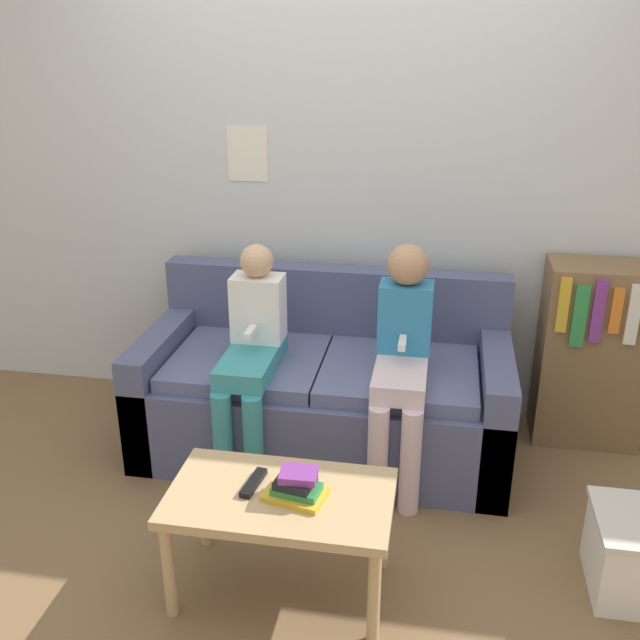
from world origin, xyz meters
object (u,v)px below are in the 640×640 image
at_px(person_left, 252,350).
at_px(person_right, 402,354).
at_px(bookshelf, 592,354).
at_px(coffee_table, 280,507).
at_px(tv_remote, 254,483).
at_px(couch, 325,393).

relative_size(person_left, person_right, 0.97).
height_order(person_right, bookshelf, person_right).
distance_m(coffee_table, tv_remote, 0.13).
relative_size(couch, person_left, 1.68).
xyz_separation_m(coffee_table, tv_remote, (-0.11, 0.03, 0.07)).
xyz_separation_m(person_right, tv_remote, (-0.47, -0.81, -0.19)).
distance_m(coffee_table, person_left, 0.92).
xyz_separation_m(coffee_table, bookshelf, (1.28, 1.34, 0.10)).
bearing_deg(tv_remote, person_left, 113.36).
bearing_deg(coffee_table, person_right, 66.32).
relative_size(person_right, bookshelf, 1.17).
bearing_deg(person_right, person_left, -179.12).
relative_size(coffee_table, person_right, 0.74).
bearing_deg(coffee_table, couch, 90.82).
bearing_deg(tv_remote, couch, 92.94).
bearing_deg(bookshelf, coffee_table, -133.68).
bearing_deg(tv_remote, person_right, 67.71).
height_order(couch, coffee_table, couch).
bearing_deg(couch, bookshelf, 13.28).
xyz_separation_m(couch, person_right, (0.38, -0.20, 0.33)).
distance_m(coffee_table, person_right, 0.95).
height_order(coffee_table, bookshelf, bookshelf).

